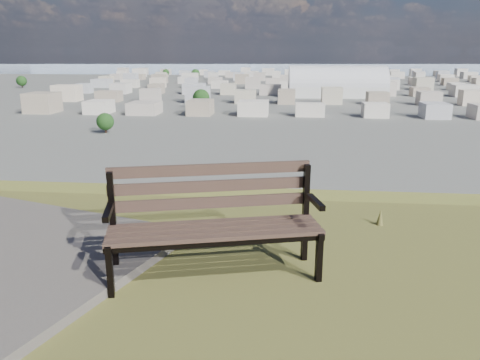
# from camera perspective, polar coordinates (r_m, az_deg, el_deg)

# --- Properties ---
(park_bench) EXTENTS (1.82, 0.98, 0.91)m
(park_bench) POSITION_cam_1_polar(r_m,az_deg,el_deg) (3.91, -3.23, -4.35)
(park_bench) COLOR #453128
(park_bench) RESTS_ON hilltop_mesa
(arena) EXTENTS (58.75, 26.80, 24.40)m
(arena) POSITION_cam_1_polar(r_m,az_deg,el_deg) (294.82, 11.68, 11.03)
(arena) COLOR silver
(arena) RESTS_ON ground
(city_blocks) EXTENTS (395.00, 361.00, 7.00)m
(city_blocks) POSITION_cam_1_polar(r_m,az_deg,el_deg) (396.87, 5.78, 11.99)
(city_blocks) COLOR beige
(city_blocks) RESTS_ON ground
(city_trees) EXTENTS (406.52, 387.20, 9.98)m
(city_trees) POSITION_cam_1_polar(r_m,az_deg,el_deg) (322.69, 0.93, 11.53)
(city_trees) COLOR #302018
(city_trees) RESTS_ON ground
(bay_water) EXTENTS (2400.00, 700.00, 0.12)m
(bay_water) POSITION_cam_1_polar(r_m,az_deg,el_deg) (902.14, 5.94, 13.66)
(bay_water) COLOR #8BA0B1
(bay_water) RESTS_ON ground
(far_hills) EXTENTS (2050.00, 340.00, 60.00)m
(far_hills) POSITION_cam_1_polar(r_m,az_deg,el_deg) (1406.05, 3.45, 15.36)
(far_hills) COLOR #95A4B9
(far_hills) RESTS_ON ground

